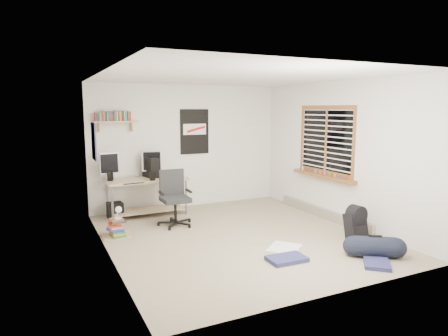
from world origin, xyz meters
name	(u,v)px	position (x,y,z in m)	size (l,w,h in m)	color
floor	(238,236)	(0.00, 0.00, -0.01)	(4.00, 4.50, 0.01)	gray
ceiling	(239,76)	(0.00, 0.00, 2.50)	(4.00, 4.50, 0.01)	white
back_wall	(188,146)	(0.00, 2.25, 1.25)	(4.00, 0.01, 2.50)	silver
left_wall	(106,167)	(-2.00, 0.00, 1.25)	(0.01, 4.50, 2.50)	silver
right_wall	(339,153)	(2.00, 0.00, 1.25)	(0.01, 4.50, 2.50)	silver
desk	(147,196)	(-0.97, 1.89, 0.36)	(1.51, 0.66, 0.69)	tan
monitor_left	(110,171)	(-1.62, 2.00, 0.89)	(0.36, 0.09, 0.40)	#A3A4A8
monitor_right	(151,168)	(-0.84, 2.00, 0.89)	(0.36, 0.09, 0.40)	#98979C
pc_tower	(151,168)	(-0.85, 2.00, 0.89)	(0.19, 0.39, 0.41)	black
keyboard	(133,183)	(-1.29, 1.62, 0.70)	(0.38, 0.13, 0.02)	black
speaker_left	(110,177)	(-1.62, 1.96, 0.78)	(0.10, 0.10, 0.19)	black
speaker_right	(152,177)	(-0.92, 1.65, 0.78)	(0.09, 0.09, 0.18)	black
office_chair	(175,198)	(-0.70, 1.00, 0.49)	(0.63, 0.63, 0.97)	#242426
wall_shelf	(116,122)	(-1.45, 2.14, 1.78)	(0.80, 0.22, 0.24)	tan
poster_back_wall	(195,132)	(0.15, 2.23, 1.55)	(0.62, 0.03, 0.92)	black
poster_left_wall	(94,141)	(-1.99, 1.20, 1.50)	(0.02, 0.42, 0.60)	navy
window	(325,140)	(1.95, 0.30, 1.45)	(0.10, 1.50, 1.26)	brown
baseboard_heater	(323,213)	(1.96, 0.30, 0.09)	(0.08, 2.50, 0.18)	#B7B2A8
backpack	(356,226)	(1.61, -0.90, 0.20)	(0.32, 0.26, 0.43)	black
duffel_bag	(374,247)	(1.27, -1.61, 0.14)	(0.29, 0.29, 0.57)	black
tshirt	(284,249)	(0.31, -0.86, 0.02)	(0.49, 0.41, 0.04)	silver
jeans_a	(287,259)	(0.11, -1.22, 0.03)	(0.51, 0.33, 0.06)	navy
jeans_b	(377,264)	(1.08, -1.85, 0.03)	(0.42, 0.31, 0.05)	navy
book_stack	(117,227)	(-1.75, 0.81, 0.15)	(0.48, 0.39, 0.33)	brown
desk_lamp	(118,213)	(-1.73, 0.79, 0.38)	(0.11, 0.19, 0.19)	white
subwoofer	(115,210)	(-1.56, 1.95, 0.14)	(0.27, 0.27, 0.30)	black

